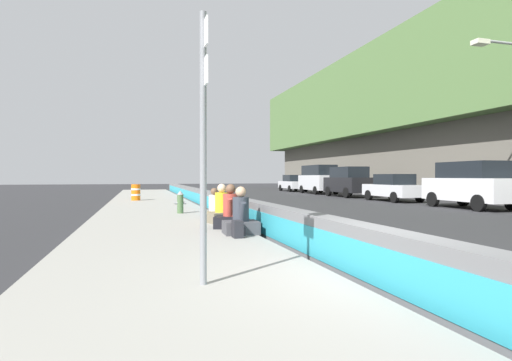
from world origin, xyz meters
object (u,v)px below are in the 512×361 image
seated_person_rear (222,210)px  backpack (238,229)px  seated_person_middle (231,214)px  route_sign_post (203,128)px  parked_car_far (318,179)px  seated_person_far (214,209)px  parked_car_midline (348,181)px  fire_hydrant (180,202)px  construction_barrel (136,192)px  parked_car_fourth (393,188)px  seated_person_foreground (241,219)px  parked_car_third (471,184)px  parked_car_farther (293,183)px

seated_person_rear → backpack: seated_person_rear is taller
seated_person_middle → backpack: size_ratio=3.04×
backpack → route_sign_post: bearing=160.1°
route_sign_post → parked_car_far: (28.25, -14.72, -0.86)m
seated_person_rear → parked_car_far: size_ratio=0.23×
seated_person_far → parked_car_midline: (14.37, -12.90, 0.72)m
fire_hydrant → seated_person_rear: (-3.57, -0.92, -0.07)m
fire_hydrant → construction_barrel: bearing=10.6°
seated_person_middle → construction_barrel: size_ratio=1.28×
route_sign_post → backpack: 4.51m
backpack → parked_car_fourth: parked_car_fourth is taller
seated_person_far → parked_car_fourth: parked_car_fourth is taller
seated_person_foreground → parked_car_fourth: bearing=-46.4°
seated_person_rear → parked_car_midline: size_ratio=0.25×
seated_person_foreground → backpack: (-0.60, 0.21, -0.17)m
parked_car_midline → backpack: bearing=144.8°
seated_person_middle → parked_car_fourth: 17.02m
route_sign_post → parked_car_fourth: size_ratio=0.79×
backpack → construction_barrel: construction_barrel is taller
fire_hydrant → parked_car_fourth: bearing=-65.8°
route_sign_post → seated_person_far: (8.01, -1.58, -1.74)m
seated_person_foreground → parked_car_third: size_ratio=0.24×
construction_barrel → parked_car_third: size_ratio=0.20×
parked_car_midline → parked_car_farther: parked_car_midline is taller
seated_person_far → construction_barrel: bearing=12.4°
seated_person_foreground → parked_car_midline: parked_car_midline is taller
seated_person_far → backpack: seated_person_far is taller
route_sign_post → seated_person_foreground: 5.04m
seated_person_middle → construction_barrel: bearing=10.6°
seated_person_rear → seated_person_far: bearing=3.0°
parked_car_midline → parked_car_farther: (11.86, -0.14, -0.32)m
seated_person_foreground → construction_barrel: seated_person_foreground is taller
construction_barrel → parked_car_fourth: bearing=-100.9°
parked_car_third → parked_car_far: size_ratio=0.94×
parked_car_far → construction_barrel: bearing=118.4°
seated_person_rear → parked_car_third: parked_car_third is taller
route_sign_post → parked_car_fourth: route_sign_post is taller
seated_person_foreground → parked_car_fourth: (12.30, -12.92, 0.35)m
fire_hydrant → parked_car_far: 22.57m
backpack → construction_barrel: 16.07m
parked_car_fourth → seated_person_foreground: bearing=133.6°
parked_car_third → parked_car_far: parked_car_far is taller
construction_barrel → parked_car_midline: 15.72m
seated_person_rear → parked_car_farther: 30.19m
parked_car_midline → construction_barrel: bearing=99.7°
parked_car_far → parked_car_third: bearing=179.9°
fire_hydrant → parked_car_farther: bearing=-30.4°
parked_car_third → parked_car_midline: 11.66m
seated_person_far → parked_car_midline: parked_car_midline is taller
seated_person_rear → parked_car_far: bearing=-31.6°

